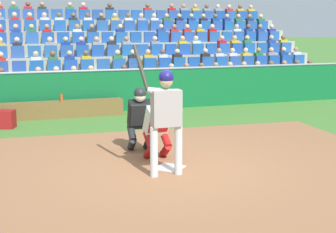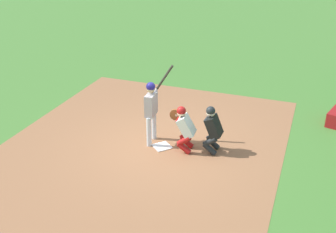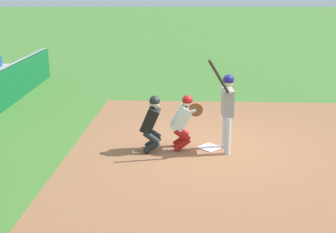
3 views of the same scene
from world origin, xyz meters
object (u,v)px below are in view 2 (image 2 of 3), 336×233
object	(u,v)px
home_plate_marker	(162,146)
home_plate_umpire	(212,127)
catcher_crouching	(184,126)
batter_at_plate	(152,106)
equipment_duffel_bag	(336,117)

from	to	relation	value
home_plate_marker	home_plate_umpire	size ratio (longest dim) A/B	0.34
catcher_crouching	home_plate_umpire	bearing A→B (deg)	-78.12
catcher_crouching	home_plate_umpire	xyz separation A→B (m)	(0.15, -0.71, -0.00)
home_plate_marker	batter_at_plate	size ratio (longest dim) A/B	0.21
home_plate_marker	home_plate_umpire	distance (m)	1.49
batter_at_plate	equipment_duffel_bag	size ratio (longest dim) A/B	2.30
home_plate_marker	catcher_crouching	size ratio (longest dim) A/B	0.35
home_plate_umpire	equipment_duffel_bag	bearing A→B (deg)	-49.31
home_plate_marker	home_plate_umpire	bearing A→B (deg)	-82.35
batter_at_plate	home_plate_umpire	bearing A→B (deg)	-90.32
batter_at_plate	catcher_crouching	distance (m)	1.03
home_plate_umpire	batter_at_plate	bearing A→B (deg)	89.68
catcher_crouching	home_plate_umpire	world-z (taller)	home_plate_umpire
catcher_crouching	home_plate_umpire	distance (m)	0.72
catcher_crouching	equipment_duffel_bag	world-z (taller)	catcher_crouching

